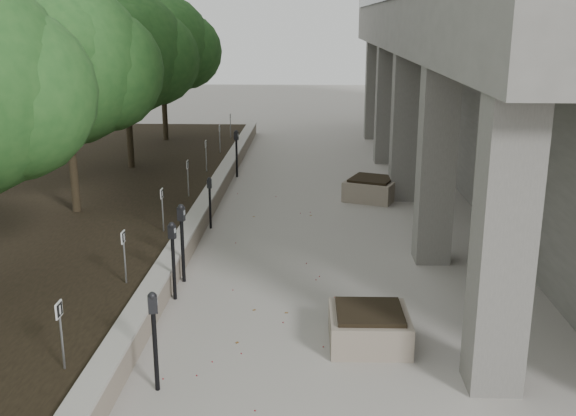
# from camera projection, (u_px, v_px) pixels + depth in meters

# --- Properties ---
(retaining_wall) EXTENTS (0.39, 26.00, 0.50)m
(retaining_wall) POSITION_uv_depth(u_px,v_px,m) (206.00, 207.00, 17.06)
(retaining_wall) COLOR gray
(retaining_wall) RESTS_ON ground
(planting_bed) EXTENTS (7.00, 26.00, 0.40)m
(planting_bed) POSITION_uv_depth(u_px,v_px,m) (64.00, 207.00, 17.22)
(planting_bed) COLOR black
(planting_bed) RESTS_ON ground
(crabapple_tree_3) EXTENTS (4.60, 4.00, 5.44)m
(crabapple_tree_3) POSITION_uv_depth(u_px,v_px,m) (67.00, 98.00, 15.44)
(crabapple_tree_3) COLOR #204F1E
(crabapple_tree_3) RESTS_ON planting_bed
(crabapple_tree_4) EXTENTS (4.60, 4.00, 5.44)m
(crabapple_tree_4) POSITION_uv_depth(u_px,v_px,m) (126.00, 79.00, 20.24)
(crabapple_tree_4) COLOR #204F1E
(crabapple_tree_4) RESTS_ON planting_bed
(crabapple_tree_5) EXTENTS (4.60, 4.00, 5.44)m
(crabapple_tree_5) POSITION_uv_depth(u_px,v_px,m) (162.00, 68.00, 25.05)
(crabapple_tree_5) COLOR #204F1E
(crabapple_tree_5) RESTS_ON planting_bed
(parking_sign_2) EXTENTS (0.04, 0.22, 0.96)m
(parking_sign_2) POSITION_uv_depth(u_px,v_px,m) (61.00, 336.00, 8.74)
(parking_sign_2) COLOR black
(parking_sign_2) RESTS_ON planting_bed
(parking_sign_3) EXTENTS (0.04, 0.22, 0.96)m
(parking_sign_3) POSITION_uv_depth(u_px,v_px,m) (125.00, 257.00, 11.63)
(parking_sign_3) COLOR black
(parking_sign_3) RESTS_ON planting_bed
(parking_sign_4) EXTENTS (0.04, 0.22, 0.96)m
(parking_sign_4) POSITION_uv_depth(u_px,v_px,m) (163.00, 210.00, 14.51)
(parking_sign_4) COLOR black
(parking_sign_4) RESTS_ON planting_bed
(parking_sign_5) EXTENTS (0.04, 0.22, 0.96)m
(parking_sign_5) POSITION_uv_depth(u_px,v_px,m) (188.00, 178.00, 17.39)
(parking_sign_5) COLOR black
(parking_sign_5) RESTS_ON planting_bed
(parking_sign_6) EXTENTS (0.04, 0.22, 0.96)m
(parking_sign_6) POSITION_uv_depth(u_px,v_px,m) (206.00, 156.00, 20.28)
(parking_sign_6) COLOR black
(parking_sign_6) RESTS_ON planting_bed
(parking_sign_7) EXTENTS (0.04, 0.22, 0.96)m
(parking_sign_7) POSITION_uv_depth(u_px,v_px,m) (220.00, 139.00, 23.16)
(parking_sign_7) COLOR black
(parking_sign_7) RESTS_ON planting_bed
(parking_sign_8) EXTENTS (0.04, 0.22, 0.96)m
(parking_sign_8) POSITION_uv_depth(u_px,v_px,m) (230.00, 126.00, 26.05)
(parking_sign_8) COLOR black
(parking_sign_8) RESTS_ON planting_bed
(parking_meter_1) EXTENTS (0.17, 0.14, 1.44)m
(parking_meter_1) POSITION_uv_depth(u_px,v_px,m) (155.00, 342.00, 8.92)
(parking_meter_1) COLOR black
(parking_meter_1) RESTS_ON ground
(parking_meter_2) EXTENTS (0.18, 0.14, 1.55)m
(parking_meter_2) POSITION_uv_depth(u_px,v_px,m) (182.00, 243.00, 12.67)
(parking_meter_2) COLOR black
(parking_meter_2) RESTS_ON ground
(parking_meter_3) EXTENTS (0.17, 0.15, 1.46)m
(parking_meter_3) POSITION_uv_depth(u_px,v_px,m) (173.00, 261.00, 11.87)
(parking_meter_3) COLOR black
(parking_meter_3) RESTS_ON ground
(parking_meter_4) EXTENTS (0.13, 0.09, 1.27)m
(parking_meter_4) POSITION_uv_depth(u_px,v_px,m) (210.00, 203.00, 15.99)
(parking_meter_4) COLOR black
(parking_meter_4) RESTS_ON ground
(parking_meter_5) EXTENTS (0.18, 0.15, 1.52)m
(parking_meter_5) POSITION_uv_depth(u_px,v_px,m) (237.00, 154.00, 21.22)
(parking_meter_5) COLOR black
(parking_meter_5) RESTS_ON ground
(planter_front) EXTENTS (1.23, 1.23, 0.57)m
(planter_front) POSITION_uv_depth(u_px,v_px,m) (369.00, 327.00, 10.34)
(planter_front) COLOR gray
(planter_front) RESTS_ON ground
(planter_back) EXTENTS (1.72, 1.72, 0.62)m
(planter_back) POSITION_uv_depth(u_px,v_px,m) (372.00, 188.00, 18.70)
(planter_back) COLOR gray
(planter_back) RESTS_ON ground
(berry_scatter) EXTENTS (3.30, 14.10, 0.02)m
(berry_scatter) POSITION_uv_depth(u_px,v_px,m) (261.00, 274.00, 13.22)
(berry_scatter) COLOR maroon
(berry_scatter) RESTS_ON ground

